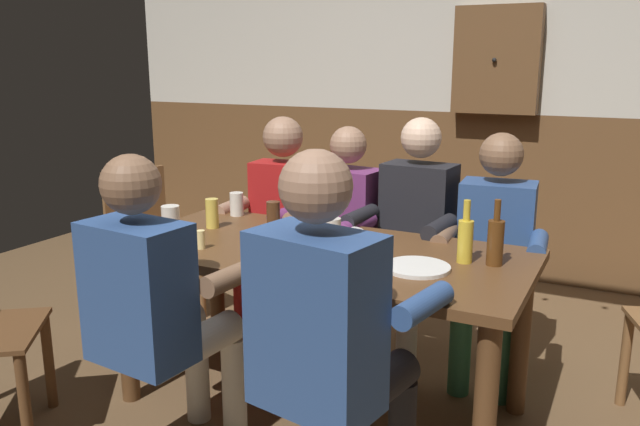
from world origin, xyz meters
TOP-DOWN VIEW (x-y plane):
  - ground_plane at (0.00, 0.00)m, footprint 6.67×6.67m
  - back_wall_upper at (0.00, 2.40)m, footprint 5.56×0.12m
  - back_wall_wainscot at (0.00, 2.40)m, footprint 5.56×0.12m
  - dining_table at (0.00, 0.18)m, footprint 1.75×0.84m
  - person_0 at (-0.58, 0.82)m, footprint 0.51×0.52m
  - person_1 at (-0.21, 0.83)m, footprint 0.51×0.55m
  - person_2 at (0.19, 0.83)m, footprint 0.51×0.52m
  - person_3 at (0.60, 0.83)m, footprint 0.51×0.55m
  - person_4 at (-0.34, -0.46)m, footprint 0.53×0.56m
  - person_5 at (0.36, -0.47)m, footprint 0.57×0.59m
  - chair_empty_far_end at (-1.41, 0.67)m, footprint 0.56×0.56m
  - table_candle at (-0.45, -0.05)m, footprint 0.04×0.04m
  - condiment_caddy at (-0.01, -0.14)m, footprint 0.14×0.10m
  - plate_0 at (0.46, 0.10)m, footprint 0.25×0.25m
  - plate_1 at (-0.02, 0.42)m, footprint 0.22×0.22m
  - bottle_0 at (0.71, 0.29)m, footprint 0.06×0.06m
  - bottle_1 at (0.60, 0.27)m, footprint 0.06×0.06m
  - pint_glass_0 at (-0.68, 0.04)m, footprint 0.08×0.08m
  - pint_glass_1 at (-0.61, 0.26)m, footprint 0.06×0.06m
  - pint_glass_2 at (-0.33, 0.35)m, footprint 0.06×0.06m
  - pint_glass_3 at (0.03, 0.24)m, footprint 0.08×0.08m
  - pint_glass_4 at (-0.65, 0.52)m, footprint 0.07×0.07m
  - wall_dart_cabinet at (0.26, 2.27)m, footprint 0.56×0.15m

SIDE VIEW (x-z plane):
  - ground_plane at x=0.00m, z-range 0.00..0.00m
  - chair_empty_far_end at x=-1.41m, z-range 0.04..0.92m
  - back_wall_wainscot at x=0.00m, z-range 0.00..1.15m
  - dining_table at x=0.00m, z-range 0.26..0.99m
  - person_1 at x=-0.21m, z-range 0.06..1.23m
  - person_3 at x=0.60m, z-range 0.06..1.24m
  - person_4 at x=-0.34m, z-range 0.06..1.26m
  - person_0 at x=-0.58m, z-range 0.06..1.28m
  - person_2 at x=0.19m, z-range 0.06..1.29m
  - person_5 at x=0.36m, z-range 0.06..1.33m
  - plate_0 at x=0.46m, z-range 0.73..0.75m
  - plate_1 at x=-0.02m, z-range 0.73..0.75m
  - condiment_caddy at x=-0.01m, z-range 0.73..0.78m
  - table_candle at x=-0.45m, z-range 0.73..0.81m
  - pint_glass_4 at x=-0.65m, z-range 0.73..0.85m
  - pint_glass_3 at x=0.03m, z-range 0.73..0.85m
  - pint_glass_2 at x=-0.33m, z-range 0.73..0.87m
  - pint_glass_1 at x=-0.61m, z-range 0.73..0.87m
  - pint_glass_0 at x=-0.68m, z-range 0.73..0.88m
  - bottle_1 at x=0.60m, z-range 0.70..0.95m
  - bottle_0 at x=0.71m, z-range 0.70..0.96m
  - wall_dart_cabinet at x=0.26m, z-range 1.16..1.86m
  - back_wall_upper at x=0.00m, z-range 1.15..2.64m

